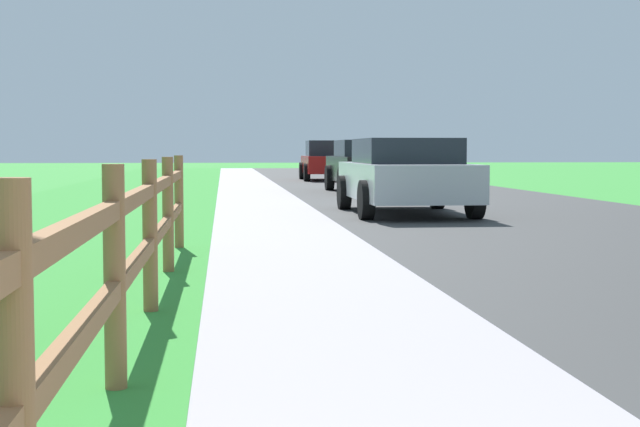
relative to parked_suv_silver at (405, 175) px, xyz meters
The scene contains 8 objects.
ground_plane 8.32m from the parked_suv_silver, 100.64° to the left, with size 120.00×120.00×0.00m, color green.
road_asphalt 10.36m from the parked_suv_silver, 79.02° to the left, with size 7.00×66.00×0.01m, color #393939.
curb_concrete 11.14m from the parked_suv_silver, 114.06° to the left, with size 6.00×66.00×0.01m, color #A59DA7.
grass_verge 11.83m from the parked_suv_silver, 120.72° to the left, with size 5.00×66.00×0.00m, color green.
rail_fence 12.07m from the parked_suv_silver, 108.87° to the right, with size 0.11×11.48×1.13m.
parked_suv_silver is the anchor object (origin of this frame).
parked_car_black 8.87m from the parked_suv_silver, 85.66° to the left, with size 2.10×4.65×1.46m.
parked_car_red 19.32m from the parked_suv_silver, 87.91° to the left, with size 2.12×4.25×1.55m.
Camera 1 is at (-1.83, -0.43, 1.20)m, focal length 52.96 mm.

